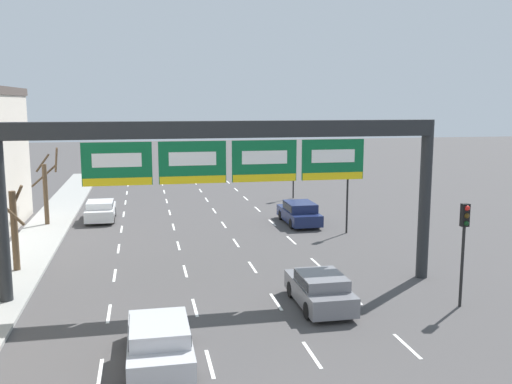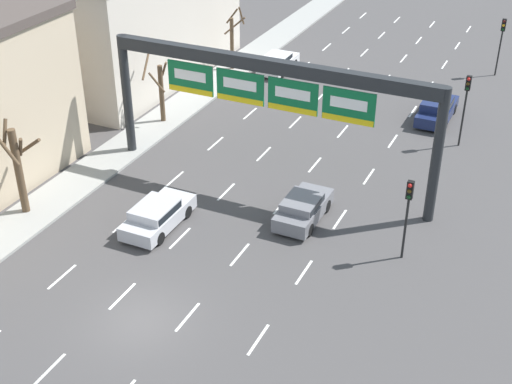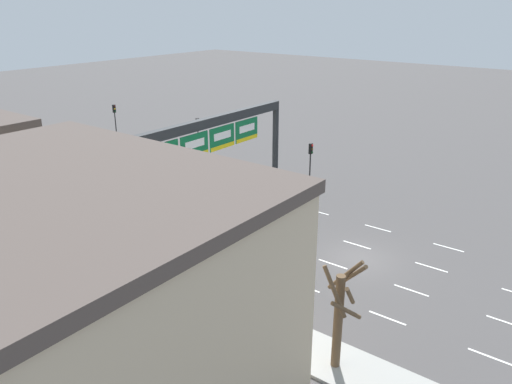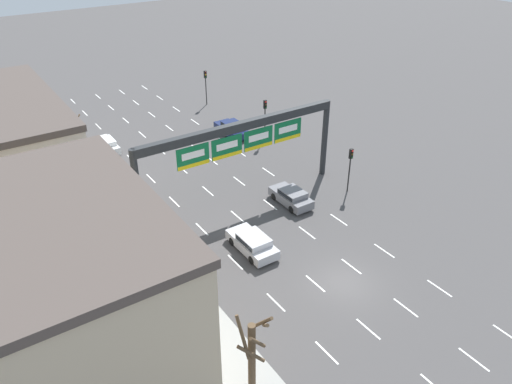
{
  "view_description": "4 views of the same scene",
  "coord_description": "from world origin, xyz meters",
  "px_view_note": "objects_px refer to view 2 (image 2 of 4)",
  "views": [
    {
      "loc": [
        -3.51,
        -10.59,
        8.04
      ],
      "look_at": [
        1.33,
        13.53,
        4.15
      ],
      "focal_mm": 40.0,
      "sensor_mm": 36.0,
      "label": 1
    },
    {
      "loc": [
        14.13,
        -18.86,
        19.84
      ],
      "look_at": [
        1.53,
        8.09,
        2.34
      ],
      "focal_mm": 50.0,
      "sensor_mm": 36.0,
      "label": 2
    },
    {
      "loc": [
        -26.24,
        -11.72,
        15.1
      ],
      "look_at": [
        0.36,
        8.51,
        2.46
      ],
      "focal_mm": 35.0,
      "sensor_mm": 36.0,
      "label": 3
    },
    {
      "loc": [
        -19.45,
        -18.4,
        22.4
      ],
      "look_at": [
        -0.81,
        9.51,
        2.78
      ],
      "focal_mm": 35.0,
      "sensor_mm": 36.0,
      "label": 4
    }
  ],
  "objects_px": {
    "car_grey": "(303,208)",
    "traffic_light_far_end": "(466,97)",
    "traffic_light_mid_block": "(502,35)",
    "tree_bare_third": "(160,89)",
    "car_navy": "(437,109)",
    "traffic_light_near_gantry": "(408,204)",
    "tree_bare_furthest": "(233,38)",
    "car_silver": "(157,215)",
    "car_white": "(278,62)",
    "tree_bare_second": "(18,165)",
    "sign_gantry": "(268,87)"
  },
  "relations": [
    {
      "from": "traffic_light_mid_block",
      "to": "tree_bare_third",
      "type": "relative_size",
      "value": 0.97
    },
    {
      "from": "traffic_light_near_gantry",
      "to": "tree_bare_third",
      "type": "distance_m",
      "value": 20.07
    },
    {
      "from": "tree_bare_furthest",
      "to": "car_grey",
      "type": "bearing_deg",
      "value": -54.08
    },
    {
      "from": "car_grey",
      "to": "tree_bare_furthest",
      "type": "xyz_separation_m",
      "value": [
        -12.91,
        17.82,
        1.78
      ]
    },
    {
      "from": "traffic_light_near_gantry",
      "to": "tree_bare_second",
      "type": "bearing_deg",
      "value": -166.89
    },
    {
      "from": "car_silver",
      "to": "tree_bare_second",
      "type": "relative_size",
      "value": 0.87
    },
    {
      "from": "traffic_light_mid_block",
      "to": "tree_bare_third",
      "type": "height_order",
      "value": "tree_bare_third"
    },
    {
      "from": "tree_bare_furthest",
      "to": "traffic_light_mid_block",
      "type": "bearing_deg",
      "value": 21.63
    },
    {
      "from": "sign_gantry",
      "to": "car_grey",
      "type": "distance_m",
      "value": 6.56
    },
    {
      "from": "car_white",
      "to": "car_silver",
      "type": "relative_size",
      "value": 0.94
    },
    {
      "from": "traffic_light_mid_block",
      "to": "tree_bare_furthest",
      "type": "relative_size",
      "value": 0.86
    },
    {
      "from": "car_white",
      "to": "tree_bare_second",
      "type": "relative_size",
      "value": 0.82
    },
    {
      "from": "car_grey",
      "to": "traffic_light_far_end",
      "type": "distance_m",
      "value": 13.47
    },
    {
      "from": "traffic_light_far_end",
      "to": "traffic_light_near_gantry",
      "type": "bearing_deg",
      "value": -90.33
    },
    {
      "from": "car_navy",
      "to": "tree_bare_furthest",
      "type": "relative_size",
      "value": 0.95
    },
    {
      "from": "car_navy",
      "to": "traffic_light_far_end",
      "type": "xyz_separation_m",
      "value": [
        2.15,
        -3.2,
        2.46
      ]
    },
    {
      "from": "car_silver",
      "to": "car_navy",
      "type": "bearing_deg",
      "value": 62.61
    },
    {
      "from": "sign_gantry",
      "to": "traffic_light_near_gantry",
      "type": "bearing_deg",
      "value": -23.78
    },
    {
      "from": "traffic_light_mid_block",
      "to": "tree_bare_third",
      "type": "distance_m",
      "value": 25.85
    },
    {
      "from": "sign_gantry",
      "to": "traffic_light_far_end",
      "type": "bearing_deg",
      "value": 46.45
    },
    {
      "from": "sign_gantry",
      "to": "car_white",
      "type": "bearing_deg",
      "value": 111.67
    },
    {
      "from": "traffic_light_near_gantry",
      "to": "tree_bare_third",
      "type": "xyz_separation_m",
      "value": [
        -18.3,
        8.22,
        -0.62
      ]
    },
    {
      "from": "car_navy",
      "to": "traffic_light_near_gantry",
      "type": "bearing_deg",
      "value": -82.75
    },
    {
      "from": "car_grey",
      "to": "traffic_light_mid_block",
      "type": "xyz_separation_m",
      "value": [
        5.68,
        25.19,
        2.38
      ]
    },
    {
      "from": "traffic_light_far_end",
      "to": "tree_bare_furthest",
      "type": "bearing_deg",
      "value": 162.54
    },
    {
      "from": "traffic_light_near_gantry",
      "to": "traffic_light_far_end",
      "type": "xyz_separation_m",
      "value": [
        0.08,
        13.08,
        0.27
      ]
    },
    {
      "from": "car_silver",
      "to": "car_navy",
      "type": "height_order",
      "value": "car_navy"
    },
    {
      "from": "traffic_light_mid_block",
      "to": "tree_bare_second",
      "type": "height_order",
      "value": "tree_bare_second"
    },
    {
      "from": "car_grey",
      "to": "car_white",
      "type": "bearing_deg",
      "value": 117.02
    },
    {
      "from": "car_white",
      "to": "car_navy",
      "type": "bearing_deg",
      "value": -15.86
    },
    {
      "from": "sign_gantry",
      "to": "car_silver",
      "type": "distance_m",
      "value": 8.77
    },
    {
      "from": "car_silver",
      "to": "tree_bare_third",
      "type": "xyz_separation_m",
      "value": [
        -6.42,
        10.86,
        1.62
      ]
    },
    {
      "from": "car_silver",
      "to": "car_grey",
      "type": "bearing_deg",
      "value": 30.18
    },
    {
      "from": "tree_bare_second",
      "to": "tree_bare_furthest",
      "type": "relative_size",
      "value": 1.02
    },
    {
      "from": "car_white",
      "to": "traffic_light_near_gantry",
      "type": "xyz_separation_m",
      "value": [
        15.13,
        -20.0,
        2.25
      ]
    },
    {
      "from": "traffic_light_mid_block",
      "to": "tree_bare_furthest",
      "type": "xyz_separation_m",
      "value": [
        -18.59,
        -7.37,
        -0.6
      ]
    },
    {
      "from": "traffic_light_mid_block",
      "to": "traffic_light_far_end",
      "type": "bearing_deg",
      "value": -90.53
    },
    {
      "from": "car_grey",
      "to": "car_silver",
      "type": "relative_size",
      "value": 0.93
    },
    {
      "from": "traffic_light_far_end",
      "to": "tree_bare_second",
      "type": "bearing_deg",
      "value": -137.26
    },
    {
      "from": "car_grey",
      "to": "traffic_light_far_end",
      "type": "bearing_deg",
      "value": 65.15
    },
    {
      "from": "car_white",
      "to": "traffic_light_mid_block",
      "type": "distance_m",
      "value": 16.73
    },
    {
      "from": "tree_bare_second",
      "to": "tree_bare_furthest",
      "type": "xyz_separation_m",
      "value": [
        0.43,
        23.28,
        -0.29
      ]
    },
    {
      "from": "traffic_light_far_end",
      "to": "tree_bare_furthest",
      "type": "height_order",
      "value": "tree_bare_furthest"
    },
    {
      "from": "traffic_light_mid_block",
      "to": "tree_bare_second",
      "type": "xyz_separation_m",
      "value": [
        -19.02,
        -30.65,
        -0.31
      ]
    },
    {
      "from": "car_white",
      "to": "traffic_light_mid_block",
      "type": "relative_size",
      "value": 0.96
    },
    {
      "from": "sign_gantry",
      "to": "car_white",
      "type": "xyz_separation_m",
      "value": [
        -6.42,
        16.16,
        -5.0
      ]
    },
    {
      "from": "car_grey",
      "to": "tree_bare_third",
      "type": "xyz_separation_m",
      "value": [
        -12.81,
        7.14,
        1.62
      ]
    },
    {
      "from": "car_silver",
      "to": "tree_bare_third",
      "type": "height_order",
      "value": "tree_bare_third"
    },
    {
      "from": "car_grey",
      "to": "traffic_light_mid_block",
      "type": "relative_size",
      "value": 0.96
    },
    {
      "from": "sign_gantry",
      "to": "car_grey",
      "type": "relative_size",
      "value": 4.48
    }
  ]
}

